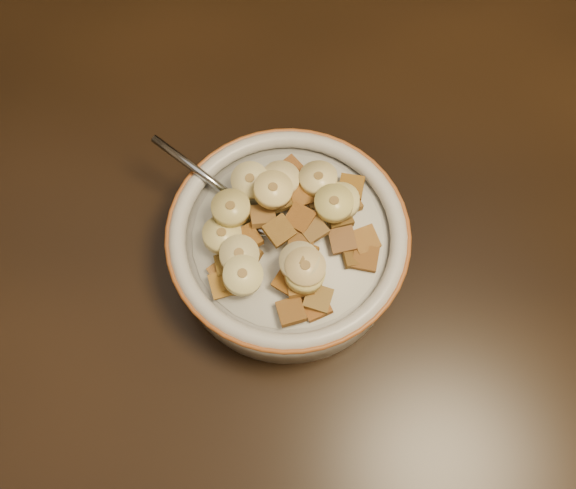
{
  "coord_description": "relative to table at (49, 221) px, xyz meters",
  "views": [
    {
      "loc": [
        0.24,
        -0.25,
        1.27
      ],
      "look_at": [
        0.23,
        -0.04,
        0.78
      ],
      "focal_mm": 40.0,
      "sensor_mm": 36.0,
      "label": 1
    }
  ],
  "objects": [
    {
      "name": "banana_slice_9",
      "position": [
        0.27,
        -0.01,
        0.09
      ],
      "size": [
        0.04,
        0.04,
        0.01
      ],
      "primitive_type": "cylinder",
      "rotation": [
        -0.01,
        0.11,
        2.73
      ],
      "color": "#E4D67D",
      "rests_on": "milk"
    },
    {
      "name": "cereal_square_6",
      "position": [
        0.21,
        -0.03,
        0.08
      ],
      "size": [
        0.02,
        0.02,
        0.01
      ],
      "primitive_type": "cube",
      "rotation": [
        -0.25,
        0.1,
        0.19
      ],
      "color": "brown",
      "rests_on": "milk"
    },
    {
      "name": "cereal_square_11",
      "position": [
        0.19,
        -0.06,
        0.08
      ],
      "size": [
        0.03,
        0.03,
        0.01
      ],
      "primitive_type": "cube",
      "rotation": [
        -0.18,
        -0.07,
        1.09
      ],
      "color": "brown",
      "rests_on": "milk"
    },
    {
      "name": "banana_slice_0",
      "position": [
        0.22,
        0.01,
        0.09
      ],
      "size": [
        0.04,
        0.04,
        0.01
      ],
      "primitive_type": "cylinder",
      "rotation": [
        0.11,
        -0.03,
        2.51
      ],
      "color": "beige",
      "rests_on": "milk"
    },
    {
      "name": "banana_slice_8",
      "position": [
        0.24,
        -0.07,
        0.09
      ],
      "size": [
        0.04,
        0.04,
        0.01
      ],
      "primitive_type": "cylinder",
      "rotation": [
        0.01,
        -0.02,
        2.34
      ],
      "color": "#F4D38B",
      "rests_on": "milk"
    },
    {
      "name": "milk",
      "position": [
        0.23,
        -0.04,
        0.07
      ],
      "size": [
        0.16,
        0.16,
        0.0
      ],
      "primitive_type": "cylinder",
      "color": "silver",
      "rests_on": "cereal_bowl"
    },
    {
      "name": "cereal_square_27",
      "position": [
        0.25,
        -0.04,
        0.09
      ],
      "size": [
        0.03,
        0.03,
        0.01
      ],
      "primitive_type": "cube",
      "rotation": [
        0.06,
        0.08,
        0.67
      ],
      "color": "brown",
      "rests_on": "milk"
    },
    {
      "name": "banana_slice_12",
      "position": [
        0.17,
        -0.04,
        0.08
      ],
      "size": [
        0.04,
        0.04,
        0.01
      ],
      "primitive_type": "cylinder",
      "rotation": [
        -0.08,
        0.1,
        0.61
      ],
      "color": "#DFC679",
      "rests_on": "milk"
    },
    {
      "name": "banana_slice_6",
      "position": [
        0.19,
        -0.06,
        0.09
      ],
      "size": [
        0.04,
        0.04,
        0.02
      ],
      "primitive_type": "cylinder",
      "rotation": [
        -0.09,
        -0.12,
        2.9
      ],
      "color": "#D5CD83",
      "rests_on": "milk"
    },
    {
      "name": "cereal_square_24",
      "position": [
        0.24,
        -0.03,
        0.09
      ],
      "size": [
        0.03,
        0.03,
        0.01
      ],
      "primitive_type": "cube",
      "rotation": [
        -0.14,
        0.0,
        2.62
      ],
      "color": "brown",
      "rests_on": "milk"
    },
    {
      "name": "banana_slice_10",
      "position": [
        0.25,
        0.01,
        0.09
      ],
      "size": [
        0.03,
        0.03,
        0.01
      ],
      "primitive_type": "cylinder",
      "rotation": [
        -0.14,
        -0.06,
        0.06
      ],
      "color": "#CABA88",
      "rests_on": "milk"
    },
    {
      "name": "cereal_square_18",
      "position": [
        0.18,
        -0.07,
        0.08
      ],
      "size": [
        0.02,
        0.02,
        0.01
      ],
      "primitive_type": "cube",
      "rotation": [
        -0.19,
        -0.05,
        1.47
      ],
      "color": "brown",
      "rests_on": "milk"
    },
    {
      "name": "cereal_bowl",
      "position": [
        0.23,
        -0.04,
        0.04
      ],
      "size": [
        0.19,
        0.19,
        0.05
      ],
      "primitive_type": "cylinder",
      "color": "#AEAAA2",
      "rests_on": "table"
    },
    {
      "name": "banana_slice_1",
      "position": [
        0.19,
        0.0,
        0.09
      ],
      "size": [
        0.04,
        0.04,
        0.02
      ],
      "primitive_type": "cylinder",
      "rotation": [
        -0.09,
        -0.13,
        1.87
      ],
      "color": "#D7C082",
      "rests_on": "milk"
    },
    {
      "name": "banana_slice_3",
      "position": [
        0.24,
        -0.08,
        0.09
      ],
      "size": [
        0.04,
        0.04,
        0.01
      ],
      "primitive_type": "cylinder",
      "rotation": [
        0.07,
        0.12,
        1.31
      ],
      "color": "#DCC777",
      "rests_on": "milk"
    },
    {
      "name": "banana_slice_5",
      "position": [
        0.18,
        -0.02,
        0.09
      ],
      "size": [
        0.03,
        0.03,
        0.01
      ],
      "primitive_type": "cylinder",
      "rotation": [
        -0.06,
        0.01,
        0.11
      ],
      "color": "tan",
      "rests_on": "milk"
    },
    {
      "name": "floor",
      "position": [
        0.0,
        0.0,
        -0.78
      ],
      "size": [
        4.0,
        4.5,
        0.1
      ],
      "primitive_type": "cube",
      "color": "#422816",
      "rests_on": "ground"
    },
    {
      "name": "cereal_square_29",
      "position": [
        0.24,
        -0.0,
        0.08
      ],
      "size": [
        0.03,
        0.03,
        0.01
      ],
      "primitive_type": "cube",
      "rotation": [
        0.21,
        -0.05,
        0.3
      ],
      "color": "brown",
      "rests_on": "milk"
    },
    {
      "name": "cereal_square_15",
      "position": [
        0.18,
        -0.08,
        0.07
      ],
      "size": [
        0.03,
        0.03,
        0.01
      ],
      "primitive_type": "cube",
      "rotation": [
        0.23,
        -0.05,
        0.32
      ],
      "color": "#91621D",
      "rests_on": "milk"
    },
    {
      "name": "cereal_square_17",
      "position": [
        0.23,
        -0.08,
        0.08
      ],
      "size": [
        0.03,
        0.03,
        0.01
      ],
      "primitive_type": "cube",
      "rotation": [
        -0.02,
        -0.13,
        1.05
      ],
      "color": "brown",
      "rests_on": "milk"
    },
    {
      "name": "cereal_square_4",
      "position": [
        0.24,
        -0.08,
        0.08
      ],
      "size": [
        0.02,
        0.02,
        0.01
      ],
      "primitive_type": "cube",
      "rotation": [
        -0.15,
        -0.0,
        0.22
      ],
      "color": "brown",
      "rests_on": "milk"
    },
    {
      "name": "banana_slice_11",
      "position": [
        0.21,
        -0.01,
        0.1
      ],
      "size": [
        0.04,
        0.04,
        0.01
      ],
      "primitive_type": "cylinder",
      "rotation": [
        0.04,
        0.12,
        0.6
      ],
      "color": "#F9D27A",
      "rests_on": "milk"
    },
    {
      "name": "cereal_square_14",
      "position": [
        0.24,
        -0.06,
        0.08
      ],
      "size": [
        0.03,
        0.03,
        0.01
      ],
      "primitive_type": "cube",
      "rotation": [
        -0.11,
        -0.07,
        1.24
      ],
      "color": "brown",
      "rests_on": "milk"
    },
    {
      "name": "cereal_square_21",
      "position": [
        0.18,
        -0.07,
        0.07
      ],
      "size": [
        0.03,
        0.03,
        0.01
      ],
      "primitive_type": "cube",
      "rotation": [
        -0.24,
        -0.09,
        0.31
      ],
      "color": "olive",
      "rests_on": "milk"
    },
    {
      "name": "cereal_square_1",
      "position": [
        0.25,
        -0.0,
        0.08
      ],
      "size": [
        0.03,
        0.03,
        0.01
      ],
      "primitive_type": "cube",
      "rotation": [
        0.22,
        0.04,
        0.31
      ],
      "color": "brown",
      "rests_on": "milk"
    },
    {
      "name": "cereal_square_16",
      "position": [
        0.27,
        -0.02,
        0.08
      ],
      "size": [
        0.03,
        0.03,
        0.01
      ],
      "primitive_type": "cube",
      "rotation": [
        0.13,
        0.1,
        1.94
      ],
      "color": "brown",
      "rests_on": "milk"
    },
    {
      "name": "banana_slice_7",
      "position": [
        0.24,
        -0.07,
        0.09
      ],
      "size": [
        0.04,
        0.04,
        0.01
      ],
      "primitive_type": "cylinder",
      "rotation": [
        -0.03,
        -0.05,
        0.15
      ],
      "color": "#CCB789",
      "rests_on": "milk"
    },
    {
      "name": "cereal_square_3",
      "position": [
        0.27,
        -0.04,
        0.08
      ],
      "size": [
        0.02,
        0.02,
        0.01
      ],
      "primitive_type": "cube",
      "rotation": [
        0.13,
        -0.14,
        0.21
      ],
      "color": "brown",
      "rests_on": "milk"
    },
    {
      "name": "banana_slice_2",
      "position": [
        0.26,
        -0.02,
        0.09
      ],
      "size": [
        0.04,
        0.04,
        0.01
      ],
      "primitive_type": "cylinder",
      "rotation": [
        -0.04,
        -0.01,
        0.71
      ],
      "color": "#D8C777",
      "rests_on": "milk"
    },
    {
      "name": "cereal_square_10",
      "position": [
        0.19,
        -0.05,
        0.08
      ],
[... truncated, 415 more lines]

